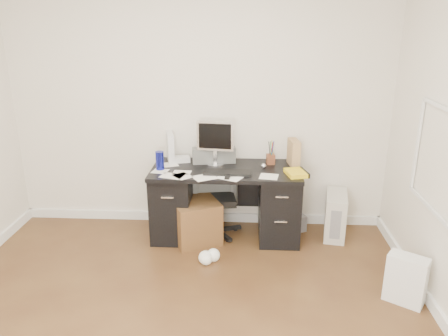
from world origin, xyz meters
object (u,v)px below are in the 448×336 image
Objects in this scene: desk at (226,200)px; wicker_basket at (196,221)px; keyboard at (228,173)px; lcd_monitor at (215,143)px; pc_tower at (335,215)px; office_chair at (215,194)px.

desk is 3.42× the size of wicker_basket.
wicker_basket is (-0.33, 0.03, -0.54)m from keyboard.
desk is at bearing 23.22° from wicker_basket.
wicker_basket is (-0.30, -0.13, -0.18)m from desk.
lcd_monitor is 0.37m from keyboard.
office_chair is at bearing -168.77° from pc_tower.
lcd_monitor is at bearing 139.08° from desk.
lcd_monitor reaches higher than desk.
keyboard is (0.14, -0.26, -0.22)m from lcd_monitor.
lcd_monitor reaches higher than office_chair.
lcd_monitor is at bearing -171.38° from pc_tower.
lcd_monitor is at bearing 120.39° from keyboard.
desk is at bearing -29.33° from office_chair.
keyboard reaches higher than desk.
lcd_monitor reaches higher than keyboard.
office_chair is 1.96× the size of pc_tower.
office_chair reaches higher than keyboard.
office_chair is at bearing 41.49° from wicker_basket.
pc_tower is (1.15, 0.07, -0.17)m from desk.
lcd_monitor is at bearing 50.19° from wicker_basket.
desk is 1.65× the size of office_chair.
desk reaches higher than wicker_basket.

